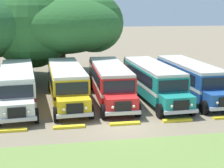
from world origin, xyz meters
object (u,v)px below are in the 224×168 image
Objects in this scene: parked_bus_slot_1 at (67,82)px; parked_bus_slot_4 at (190,78)px; parked_bus_slot_3 at (153,80)px; broad_shade_tree at (57,23)px; parked_bus_slot_2 at (110,80)px; parked_bus_slot_0 at (17,84)px.

parked_bus_slot_4 is (10.44, -0.24, 0.00)m from parked_bus_slot_1.
parked_bus_slot_3 is 13.16m from broad_shade_tree.
parked_bus_slot_3 is at bearing -52.98° from broad_shade_tree.
parked_bus_slot_2 is 0.79× the size of broad_shade_tree.
parked_bus_slot_1 is 1.00× the size of parked_bus_slot_3.
parked_bus_slot_3 and parked_bus_slot_4 have the same top height.
broad_shade_tree is (3.35, 9.73, 4.23)m from parked_bus_slot_0.
parked_bus_slot_0 and parked_bus_slot_1 have the same top height.
parked_bus_slot_1 is at bearing -96.37° from parked_bus_slot_3.
parked_bus_slot_0 and parked_bus_slot_4 have the same top height.
parked_bus_slot_1 and parked_bus_slot_4 have the same top height.
parked_bus_slot_3 is at bearing 83.88° from parked_bus_slot_0.
parked_bus_slot_1 is (3.80, 0.27, 0.00)m from parked_bus_slot_0.
parked_bus_slot_0 is 1.01× the size of parked_bus_slot_1.
broad_shade_tree is at bearing 156.00° from parked_bus_slot_0.
parked_bus_slot_1 is at bearing 89.02° from parked_bus_slot_0.
parked_bus_slot_2 is 3.55m from parked_bus_slot_3.
parked_bus_slot_1 is at bearing -90.13° from parked_bus_slot_2.
broad_shade_tree reaches higher than parked_bus_slot_3.
parked_bus_slot_1 and parked_bus_slot_3 have the same top height.
parked_bus_slot_2 is at bearing -67.36° from broad_shade_tree.
parked_bus_slot_3 is (10.86, -0.21, 0.00)m from parked_bus_slot_0.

